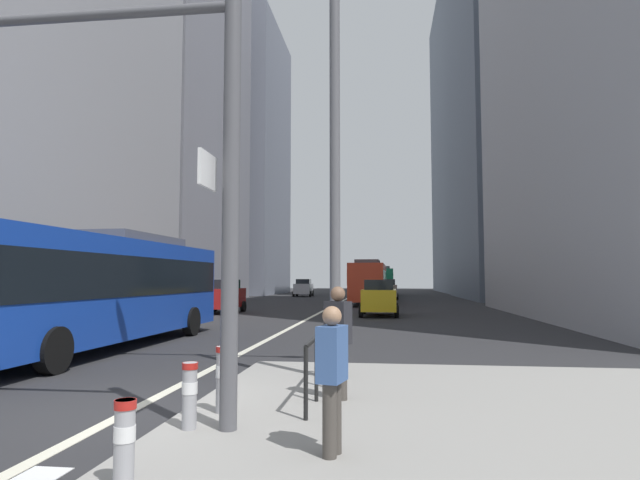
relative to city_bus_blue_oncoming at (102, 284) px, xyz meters
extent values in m
plane|color=#28282B|center=(4.21, 13.51, -1.84)|extent=(160.00, 160.00, 0.00)
cube|color=gray|center=(9.71, -7.49, -1.76)|extent=(9.00, 10.00, 0.15)
cube|color=beige|center=(4.21, 23.51, -1.83)|extent=(0.20, 80.00, 0.01)
cube|color=gray|center=(-11.79, 32.20, 17.30)|extent=(10.11, 19.26, 38.28)
cube|color=slate|center=(-11.79, 53.31, 15.85)|extent=(12.04, 16.69, 35.37)
cube|color=slate|center=(21.21, 40.63, 20.48)|extent=(10.90, 19.94, 44.64)
cube|color=slate|center=(21.21, 65.99, 20.51)|extent=(10.10, 24.40, 44.70)
cube|color=#14389E|center=(0.00, -0.03, -0.11)|extent=(2.74, 11.83, 2.75)
cube|color=black|center=(0.00, -0.03, 0.23)|extent=(2.77, 11.60, 1.10)
cube|color=#4C4C51|center=(0.03, 1.73, 1.41)|extent=(1.84, 4.28, 0.30)
cylinder|color=black|center=(1.12, -3.83, -1.34)|extent=(0.32, 1.01, 1.00)
cylinder|color=black|center=(1.28, 3.71, -1.34)|extent=(0.32, 1.01, 1.00)
cylinder|color=black|center=(-1.12, 3.76, -1.34)|extent=(0.32, 1.01, 1.00)
cylinder|color=black|center=(-2.56, 0.11, -1.52)|extent=(0.24, 0.65, 0.64)
cube|color=red|center=(6.76, 27.59, -0.11)|extent=(2.72, 10.68, 2.75)
cube|color=black|center=(6.76, 27.59, 0.23)|extent=(2.76, 10.47, 1.10)
cube|color=#4C4C51|center=(6.73, 25.99, 1.41)|extent=(1.83, 3.86, 0.30)
cylinder|color=black|center=(5.63, 31.01, -1.34)|extent=(0.32, 1.01, 1.00)
cylinder|color=black|center=(8.03, 30.96, -1.34)|extent=(0.32, 1.01, 1.00)
cylinder|color=black|center=(5.49, 24.21, -1.34)|extent=(0.32, 1.01, 1.00)
cylinder|color=black|center=(7.89, 24.16, -1.34)|extent=(0.32, 1.01, 1.00)
cube|color=#198456|center=(7.68, 48.95, -0.11)|extent=(2.60, 10.87, 2.75)
cube|color=black|center=(7.68, 48.95, 0.23)|extent=(2.63, 10.65, 1.10)
cube|color=#4C4C51|center=(7.66, 47.33, 1.41)|extent=(1.78, 3.92, 0.30)
cylinder|color=black|center=(6.51, 52.43, -1.34)|extent=(0.31, 1.00, 1.00)
cylinder|color=black|center=(8.91, 52.41, -1.34)|extent=(0.31, 1.00, 1.00)
cylinder|color=black|center=(6.45, 45.49, -1.34)|extent=(0.31, 1.00, 1.00)
cylinder|color=black|center=(8.85, 45.47, -1.34)|extent=(0.31, 1.00, 1.00)
cube|color=maroon|center=(-1.45, 15.67, -0.97)|extent=(1.85, 4.05, 1.10)
cube|color=black|center=(-1.44, 15.82, -0.16)|extent=(1.53, 2.19, 0.52)
cylinder|color=black|center=(-0.56, 14.29, -1.52)|extent=(0.23, 0.64, 0.64)
cylinder|color=black|center=(-2.38, 14.32, -1.52)|extent=(0.23, 0.64, 0.64)
cylinder|color=black|center=(-0.51, 17.02, -1.52)|extent=(0.23, 0.64, 0.64)
cylinder|color=black|center=(-2.33, 17.05, -1.52)|extent=(0.23, 0.64, 0.64)
cube|color=gold|center=(7.72, 14.43, -0.97)|extent=(1.82, 4.11, 1.10)
cube|color=black|center=(7.72, 14.28, -0.16)|extent=(1.52, 2.22, 0.52)
cylinder|color=black|center=(6.82, 15.83, -1.52)|extent=(0.23, 0.64, 0.64)
cylinder|color=black|center=(8.64, 15.81, -1.52)|extent=(0.23, 0.64, 0.64)
cylinder|color=black|center=(6.80, 13.05, -1.52)|extent=(0.23, 0.64, 0.64)
cylinder|color=black|center=(8.62, 13.03, -1.52)|extent=(0.23, 0.64, 0.64)
cube|color=#B2A899|center=(8.15, 36.60, -0.97)|extent=(1.88, 4.46, 1.10)
cube|color=black|center=(8.16, 36.45, -0.16)|extent=(1.55, 2.42, 0.52)
cylinder|color=black|center=(7.21, 38.09, -1.52)|extent=(0.23, 0.64, 0.64)
cylinder|color=black|center=(9.03, 38.13, -1.52)|extent=(0.23, 0.64, 0.64)
cylinder|color=black|center=(7.28, 35.08, -1.52)|extent=(0.23, 0.64, 0.64)
cylinder|color=black|center=(9.10, 35.12, -1.52)|extent=(0.23, 0.64, 0.64)
cube|color=silver|center=(-1.10, 44.36, -0.97)|extent=(1.97, 4.38, 1.10)
cube|color=black|center=(-1.11, 44.51, -0.16)|extent=(1.60, 2.39, 0.52)
cylinder|color=black|center=(-0.13, 42.94, -1.52)|extent=(0.25, 0.65, 0.64)
cylinder|color=black|center=(-1.95, 42.86, -1.52)|extent=(0.25, 0.65, 0.64)
cylinder|color=black|center=(-0.26, 45.86, -1.52)|extent=(0.25, 0.65, 0.64)
cylinder|color=black|center=(-2.07, 45.78, -1.52)|extent=(0.25, 0.65, 0.64)
cylinder|color=#515156|center=(6.13, -7.82, 1.31)|extent=(0.22, 0.22, 6.00)
cylinder|color=#515156|center=(3.19, -7.82, 3.71)|extent=(5.87, 0.14, 0.14)
cube|color=white|center=(5.88, -8.00, 1.51)|extent=(0.04, 0.60, 0.44)
cylinder|color=#56565B|center=(7.13, -4.39, 2.31)|extent=(0.20, 0.20, 8.00)
cylinder|color=#99999E|center=(5.75, -9.70, -1.30)|extent=(0.18, 0.18, 0.77)
cylinder|color=white|center=(5.75, -9.70, -1.21)|extent=(0.19, 0.19, 0.14)
cylinder|color=#B21E19|center=(5.75, -9.70, -0.95)|extent=(0.20, 0.20, 0.08)
cylinder|color=#99999E|center=(5.64, -7.85, -1.28)|extent=(0.18, 0.18, 0.81)
cylinder|color=white|center=(5.64, -7.85, -1.18)|extent=(0.19, 0.19, 0.15)
cylinder|color=#B21E19|center=(5.64, -7.85, -0.91)|extent=(0.20, 0.20, 0.08)
cylinder|color=#99999E|center=(5.81, -7.03, -1.23)|extent=(0.18, 0.18, 0.91)
cylinder|color=white|center=(5.81, -7.03, -1.12)|extent=(0.19, 0.19, 0.16)
cylinder|color=#B21E19|center=(5.81, -7.03, -0.82)|extent=(0.20, 0.20, 0.08)
cylinder|color=black|center=(7.01, -7.26, -1.21)|extent=(0.06, 0.06, 0.95)
cylinder|color=black|center=(7.01, -6.19, -1.21)|extent=(0.06, 0.06, 0.95)
cylinder|color=black|center=(7.01, -5.12, -1.21)|extent=(0.06, 0.06, 0.95)
cylinder|color=black|center=(7.01, -4.05, -1.21)|extent=(0.06, 0.06, 0.95)
cylinder|color=black|center=(7.01, -5.65, -0.74)|extent=(0.06, 3.21, 0.06)
cylinder|color=#423D38|center=(7.48, -8.68, -1.30)|extent=(0.15, 0.15, 0.76)
cylinder|color=#423D38|center=(7.52, -8.52, -1.30)|extent=(0.15, 0.15, 0.76)
cube|color=#38568E|center=(7.50, -8.60, -0.63)|extent=(0.32, 0.43, 0.59)
sphere|color=#9E7556|center=(7.50, -8.60, -0.23)|extent=(0.21, 0.21, 0.21)
cylinder|color=#423D38|center=(7.26, -5.98, -1.26)|extent=(0.15, 0.15, 0.85)
cylinder|color=#423D38|center=(7.40, -6.06, -1.26)|extent=(0.15, 0.15, 0.85)
cube|color=#232328|center=(7.33, -6.02, -0.51)|extent=(0.45, 0.39, 0.65)
sphere|color=brown|center=(7.33, -6.02, -0.07)|extent=(0.23, 0.23, 0.23)
camera|label=1|loc=(8.07, -14.25, 0.17)|focal=29.58mm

